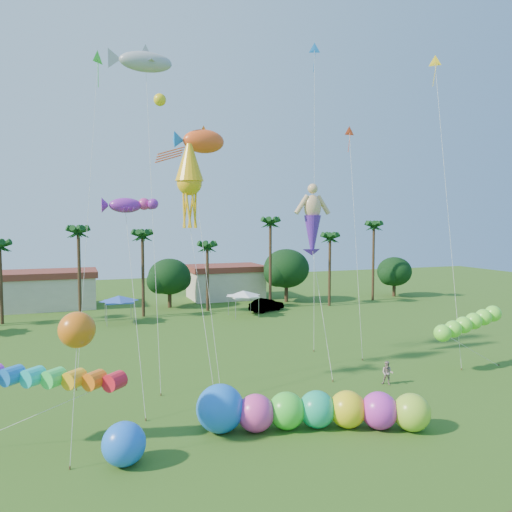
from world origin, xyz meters
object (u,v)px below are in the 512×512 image
object	(u,v)px
blue_ball	(124,444)
caterpillar_inflatable	(304,410)
spectator_b	(387,373)
car_b	(267,305)

from	to	relation	value
blue_ball	caterpillar_inflatable	bearing A→B (deg)	4.06
caterpillar_inflatable	spectator_b	bearing A→B (deg)	47.14
car_b	blue_ball	size ratio (longest dim) A/B	2.37
car_b	spectator_b	bearing A→B (deg)	149.64
car_b	spectator_b	xyz separation A→B (m)	(-2.46, -28.83, 0.03)
spectator_b	caterpillar_inflatable	size ratio (longest dim) A/B	0.13
caterpillar_inflatable	blue_ball	size ratio (longest dim) A/B	6.10
car_b	blue_ball	xyz separation A→B (m)	(-20.41, -34.17, 0.22)
car_b	caterpillar_inflatable	distance (m)	35.26
caterpillar_inflatable	blue_ball	world-z (taller)	caterpillar_inflatable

